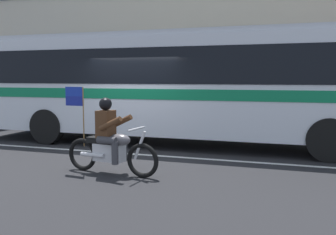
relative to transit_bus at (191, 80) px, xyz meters
The scene contains 7 objects.
ground_plane 2.58m from the transit_bus, 137.15° to the right, with size 60.00×60.00×0.00m, color black.
sidewalk_curb 4.49m from the transit_bus, 108.25° to the left, with size 28.00×3.80×0.15m, color #A39E93.
lane_center_stripe 2.90m from the transit_bus, 125.66° to the right, with size 26.60×0.14×0.01m, color silver.
office_building_facade 6.95m from the transit_bus, 101.75° to the left, with size 28.00×0.89×9.52m.
transit_bus is the anchor object (origin of this frame).
motorcycle_with_rider 4.03m from the transit_bus, 100.53° to the right, with size 2.19×0.66×1.78m.
fire_hydrant 2.96m from the transit_bus, 66.52° to the left, with size 0.22×0.30×0.75m.
Camera 1 is at (4.09, -9.43, 1.97)m, focal length 40.41 mm.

